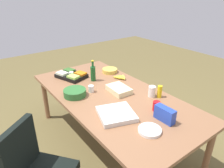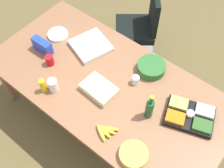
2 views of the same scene
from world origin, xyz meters
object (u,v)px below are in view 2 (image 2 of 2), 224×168
object	(u,v)px
chip_bowl	(134,154)
veggie_tray	(189,116)
mayo_jar	(53,85)
chip_bag_blue	(42,46)
wine_bottle	(149,108)
conference_table	(107,86)
paper_plate_stack	(58,35)
banana_bunch	(105,130)
office_chair	(138,32)
red_solo_cup	(50,60)
salad_bowl	(151,67)
mustard_bottle	(43,86)
pizza_box	(91,46)
paper_cup	(136,80)
sheet_cake	(99,89)

from	to	relation	value
chip_bowl	veggie_tray	xyz separation A→B (m)	(0.18, 0.59, 0.01)
mayo_jar	veggie_tray	bearing A→B (deg)	25.02
chip_bag_blue	wine_bottle	size ratio (longest dim) A/B	0.72
conference_table	paper_plate_stack	world-z (taller)	paper_plate_stack
wine_bottle	banana_bunch	bearing A→B (deg)	-118.28
conference_table	mayo_jar	xyz separation A→B (m)	(-0.34, -0.37, 0.13)
paper_plate_stack	conference_table	bearing A→B (deg)	-10.32
banana_bunch	office_chair	bearing A→B (deg)	114.48
red_solo_cup	salad_bowl	world-z (taller)	red_solo_cup
paper_plate_stack	mayo_jar	bearing A→B (deg)	-47.72
mayo_jar	red_solo_cup	xyz separation A→B (m)	(-0.25, 0.19, -0.01)
mayo_jar	wine_bottle	world-z (taller)	wine_bottle
conference_table	mayo_jar	bearing A→B (deg)	-132.54
wine_bottle	chip_bowl	bearing A→B (deg)	-72.81
office_chair	mustard_bottle	size ratio (longest dim) A/B	6.06
paper_plate_stack	salad_bowl	distance (m)	1.08
pizza_box	wine_bottle	xyz separation A→B (m)	(0.92, -0.29, 0.09)
conference_table	paper_cup	world-z (taller)	paper_cup
conference_table	banana_bunch	xyz separation A→B (m)	(0.31, -0.41, 0.09)
red_solo_cup	chip_bag_blue	world-z (taller)	chip_bag_blue
mayo_jar	veggie_tray	world-z (taller)	mayo_jar
conference_table	chip_bag_blue	world-z (taller)	chip_bag_blue
veggie_tray	paper_plate_stack	size ratio (longest dim) A/B	2.25
office_chair	paper_plate_stack	size ratio (longest dim) A/B	4.23
chip_bowl	veggie_tray	world-z (taller)	veggie_tray
paper_cup	mustard_bottle	world-z (taller)	mustard_bottle
paper_cup	chip_bowl	xyz separation A→B (m)	(0.41, -0.59, -0.02)
paper_cup	red_solo_cup	xyz separation A→B (m)	(-0.80, -0.35, 0.01)
red_solo_cup	salad_bowl	size ratio (longest dim) A/B	0.40
mustard_bottle	paper_plate_stack	size ratio (longest dim) A/B	0.70
red_solo_cup	chip_bag_blue	bearing A→B (deg)	156.95
banana_bunch	wine_bottle	distance (m)	0.42
red_solo_cup	chip_bag_blue	distance (m)	0.20
paper_cup	conference_table	bearing A→B (deg)	-141.39
sheet_cake	paper_cup	bearing A→B (deg)	54.26
chip_bowl	red_solo_cup	world-z (taller)	red_solo_cup
pizza_box	salad_bowl	bearing A→B (deg)	30.68
sheet_cake	conference_table	bearing A→B (deg)	90.89
red_solo_cup	office_chair	bearing A→B (deg)	80.16
mustard_bottle	paper_plate_stack	bearing A→B (deg)	124.86
office_chair	chip_bowl	xyz separation A→B (m)	(0.99, -1.52, 0.44)
veggie_tray	chip_bag_blue	distance (m)	1.59
chip_bowl	chip_bag_blue	size ratio (longest dim) A/B	1.08
veggie_tray	chip_bag_blue	size ratio (longest dim) A/B	2.25
veggie_tray	paper_cup	bearing A→B (deg)	179.14
banana_bunch	conference_table	bearing A→B (deg)	127.18
red_solo_cup	banana_bunch	size ratio (longest dim) A/B	0.56
conference_table	office_chair	xyz separation A→B (m)	(-0.37, 1.09, -0.34)
office_chair	wine_bottle	world-z (taller)	wine_bottle
paper_cup	banana_bunch	bearing A→B (deg)	-80.39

